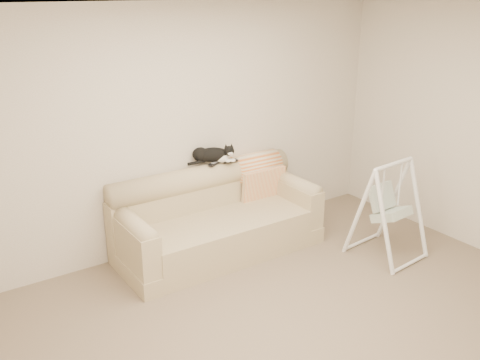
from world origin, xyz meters
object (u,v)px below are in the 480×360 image
at_px(remote_b, 230,161).
at_px(tuxedo_cat, 212,155).
at_px(baby_swing, 388,209).
at_px(remote_a, 215,163).
at_px(sofa, 216,220).

xyz_separation_m(remote_b, tuxedo_cat, (-0.20, 0.06, 0.09)).
bearing_deg(baby_swing, remote_b, 130.64).
height_order(remote_a, baby_swing, baby_swing).
bearing_deg(tuxedo_cat, baby_swing, -46.10).
distance_m(sofa, tuxedo_cat, 0.71).
xyz_separation_m(sofa, baby_swing, (1.45, -1.11, 0.17)).
distance_m(sofa, baby_swing, 1.83).
relative_size(sofa, tuxedo_cat, 4.20).
distance_m(remote_a, baby_swing, 1.91).
relative_size(remote_a, baby_swing, 0.18).
bearing_deg(remote_b, sofa, -148.25).
height_order(remote_a, tuxedo_cat, tuxedo_cat).
distance_m(remote_a, remote_b, 0.19).
bearing_deg(remote_a, baby_swing, -45.38).
relative_size(remote_a, tuxedo_cat, 0.35).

